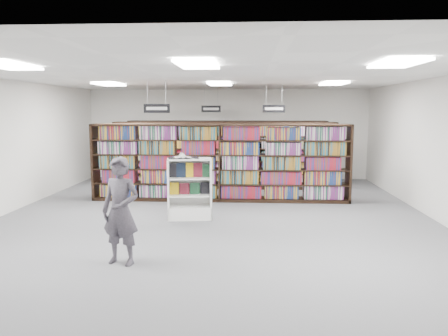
# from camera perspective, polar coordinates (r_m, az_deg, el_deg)

# --- Properties ---
(floor) EXTENTS (12.00, 12.00, 0.00)m
(floor) POSITION_cam_1_polar(r_m,az_deg,el_deg) (10.12, -1.30, -6.55)
(floor) COLOR #515156
(floor) RESTS_ON ground
(ceiling) EXTENTS (10.00, 12.00, 0.10)m
(ceiling) POSITION_cam_1_polar(r_m,az_deg,el_deg) (9.84, -1.36, 11.83)
(ceiling) COLOR silver
(ceiling) RESTS_ON wall_back
(wall_back) EXTENTS (10.00, 0.10, 3.20)m
(wall_back) POSITION_cam_1_polar(r_m,az_deg,el_deg) (15.83, 0.44, 4.42)
(wall_back) COLOR silver
(wall_back) RESTS_ON ground
(wall_front) EXTENTS (10.00, 0.10, 3.20)m
(wall_front) POSITION_cam_1_polar(r_m,az_deg,el_deg) (3.96, -8.42, -5.17)
(wall_front) COLOR silver
(wall_front) RESTS_ON ground
(wall_left) EXTENTS (0.10, 12.00, 3.20)m
(wall_left) POSITION_cam_1_polar(r_m,az_deg,el_deg) (11.41, -27.26, 2.36)
(wall_left) COLOR silver
(wall_left) RESTS_ON ground
(wall_right) EXTENTS (0.10, 12.00, 3.20)m
(wall_right) POSITION_cam_1_polar(r_m,az_deg,el_deg) (10.68, 26.50, 2.11)
(wall_right) COLOR silver
(wall_right) RESTS_ON ground
(bookshelf_row_near) EXTENTS (7.00, 0.60, 2.10)m
(bookshelf_row_near) POSITION_cam_1_polar(r_m,az_deg,el_deg) (11.90, -0.54, 0.72)
(bookshelf_row_near) COLOR black
(bookshelf_row_near) RESTS_ON floor
(bookshelf_row_mid) EXTENTS (7.00, 0.60, 2.10)m
(bookshelf_row_mid) POSITION_cam_1_polar(r_m,az_deg,el_deg) (13.88, 0.02, 1.70)
(bookshelf_row_mid) COLOR black
(bookshelf_row_mid) RESTS_ON floor
(bookshelf_row_far) EXTENTS (7.00, 0.60, 2.10)m
(bookshelf_row_far) POSITION_cam_1_polar(r_m,az_deg,el_deg) (15.57, 0.38, 2.34)
(bookshelf_row_far) COLOR black
(bookshelf_row_far) RESTS_ON floor
(aisle_sign_left) EXTENTS (0.65, 0.02, 0.80)m
(aisle_sign_left) POSITION_cam_1_polar(r_m,az_deg,el_deg) (11.03, -8.78, 7.80)
(aisle_sign_left) COLOR #B2B2B7
(aisle_sign_left) RESTS_ON ceiling
(aisle_sign_right) EXTENTS (0.65, 0.02, 0.80)m
(aisle_sign_right) POSITION_cam_1_polar(r_m,az_deg,el_deg) (12.80, 6.54, 7.80)
(aisle_sign_right) COLOR #B2B2B7
(aisle_sign_right) RESTS_ON ceiling
(aisle_sign_center) EXTENTS (0.65, 0.02, 0.80)m
(aisle_sign_center) POSITION_cam_1_polar(r_m,az_deg,el_deg) (14.84, -1.70, 7.80)
(aisle_sign_center) COLOR #B2B2B7
(aisle_sign_center) RESTS_ON ceiling
(troffer_front_left) EXTENTS (0.60, 1.20, 0.04)m
(troffer_front_left) POSITION_cam_1_polar(r_m,az_deg,el_deg) (7.81, -26.41, 11.88)
(troffer_front_left) COLOR white
(troffer_front_left) RESTS_ON ceiling
(troffer_front_center) EXTENTS (0.60, 1.20, 0.04)m
(troffer_front_center) POSITION_cam_1_polar(r_m,az_deg,el_deg) (6.87, -3.46, 13.34)
(troffer_front_center) COLOR white
(troffer_front_center) RESTS_ON ceiling
(troffer_front_right) EXTENTS (0.60, 1.20, 0.04)m
(troffer_front_right) POSITION_cam_1_polar(r_m,az_deg,el_deg) (7.16, 21.75, 12.58)
(troffer_front_right) COLOR white
(troffer_front_right) RESTS_ON ceiling
(troffer_back_left) EXTENTS (0.60, 1.20, 0.04)m
(troffer_back_left) POSITION_cam_1_polar(r_m,az_deg,el_deg) (12.40, -14.76, 10.52)
(troffer_back_left) COLOR white
(troffer_back_left) RESTS_ON ceiling
(troffer_back_center) EXTENTS (0.60, 1.20, 0.04)m
(troffer_back_center) POSITION_cam_1_polar(r_m,az_deg,el_deg) (11.83, -0.55, 10.92)
(troffer_back_center) COLOR white
(troffer_back_center) RESTS_ON ceiling
(troffer_back_right) EXTENTS (0.60, 1.20, 0.04)m
(troffer_back_right) POSITION_cam_1_polar(r_m,az_deg,el_deg) (12.01, 14.14, 10.64)
(troffer_back_right) COLOR white
(troffer_back_right) RESTS_ON ceiling
(endcap_display) EXTENTS (1.05, 0.63, 1.39)m
(endcap_display) POSITION_cam_1_polar(r_m,az_deg,el_deg) (10.03, -4.49, -3.92)
(endcap_display) COLOR white
(endcap_display) RESTS_ON floor
(open_book) EXTENTS (0.75, 0.56, 0.13)m
(open_book) POSITION_cam_1_polar(r_m,az_deg,el_deg) (9.92, -5.39, 1.46)
(open_book) COLOR black
(open_book) RESTS_ON endcap_display
(shopper) EXTENTS (0.71, 0.55, 1.74)m
(shopper) POSITION_cam_1_polar(r_m,az_deg,el_deg) (7.19, -13.35, -5.49)
(shopper) COLOR #4C4751
(shopper) RESTS_ON floor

